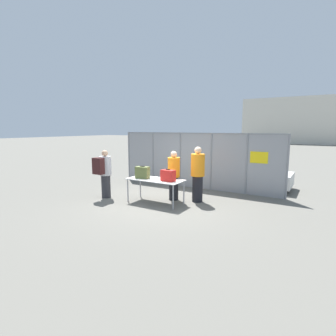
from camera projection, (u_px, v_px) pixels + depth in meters
The scene contains 10 objects.
ground_plane at pixel (162, 202), 8.41m from camera, with size 120.00×120.00×0.00m, color #605E56.
fence_section at pixel (196, 159), 10.28m from camera, with size 6.75×0.07×2.18m.
inspection_table at pixel (155, 181), 8.24m from camera, with size 1.81×0.79×0.76m.
suitcase_olive at pixel (142, 172), 8.35m from camera, with size 0.46×0.30×0.40m.
suitcase_red at pixel (168, 175), 7.91m from camera, with size 0.44×0.28×0.36m.
traveler_hooded at pixel (104, 172), 8.82m from camera, with size 0.40×0.62×1.62m.
security_worker_near at pixel (174, 175), 8.58m from camera, with size 0.40×0.40×1.62m.
security_worker_far at pixel (198, 174), 8.35m from camera, with size 0.44×0.44×1.78m.
utility_trailer at pixel (251, 178), 10.47m from camera, with size 3.84×2.17×0.66m.
distant_hangar at pixel (304, 121), 42.76m from camera, with size 17.04×12.00×6.89m.
Camera 1 is at (4.37, -6.88, 2.36)m, focal length 28.00 mm.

